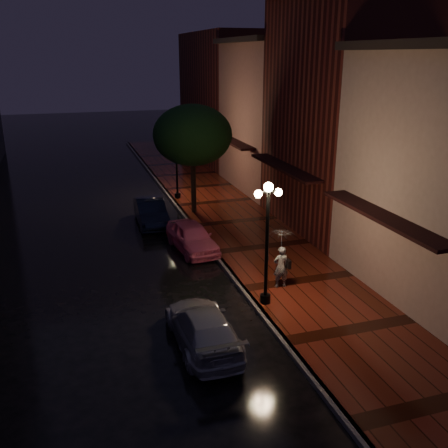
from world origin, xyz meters
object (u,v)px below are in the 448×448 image
object	(u,v)px
woman_with_umbrella	(282,250)
parking_meter	(267,267)
navy_car	(151,212)
streetlamp_far	(176,158)
pink_car	(192,237)
streetlamp_near	(267,237)
silver_car	(203,327)
street_tree	(193,137)

from	to	relation	value
woman_with_umbrella	parking_meter	distance (m)	0.91
navy_car	parking_meter	xyz separation A→B (m)	(2.83, -8.78, 0.22)
streetlamp_far	pink_car	world-z (taller)	streetlamp_far
streetlamp_near	silver_car	distance (m)	3.78
streetlamp_near	street_tree	xyz separation A→B (m)	(0.26, 10.99, 1.64)
streetlamp_near	street_tree	distance (m)	11.12
street_tree	navy_car	world-z (taller)	street_tree
streetlamp_near	woman_with_umbrella	world-z (taller)	streetlamp_near
streetlamp_near	pink_car	distance (m)	6.28
streetlamp_far	woman_with_umbrella	distance (m)	13.08
pink_car	parking_meter	distance (m)	4.91
pink_car	parking_meter	world-z (taller)	parking_meter
pink_car	silver_car	xyz separation A→B (m)	(-1.57, -7.57, -0.04)
streetlamp_far	street_tree	xyz separation A→B (m)	(0.26, -3.01, 1.64)
streetlamp_far	street_tree	bearing A→B (deg)	-85.09
streetlamp_near	navy_car	bearing A→B (deg)	102.79
street_tree	pink_car	distance (m)	6.43
navy_car	pink_car	bearing A→B (deg)	-73.35
street_tree	silver_car	size ratio (longest dim) A/B	1.39
streetlamp_far	woman_with_umbrella	bearing A→B (deg)	-85.58
street_tree	woman_with_umbrella	distance (m)	10.36
navy_car	woman_with_umbrella	xyz separation A→B (m)	(3.28, -9.04, 0.97)
street_tree	woman_with_umbrella	world-z (taller)	street_tree
parking_meter	streetlamp_near	bearing A→B (deg)	-104.71
silver_car	navy_car	bearing A→B (deg)	-92.24
streetlamp_far	woman_with_umbrella	world-z (taller)	streetlamp_far
streetlamp_far	parking_meter	size ratio (longest dim) A/B	3.56
parking_meter	streetlamp_far	bearing A→B (deg)	101.33
streetlamp_near	woman_with_umbrella	bearing A→B (deg)	44.77
pink_car	silver_car	bearing A→B (deg)	-108.13
streetlamp_near	parking_meter	size ratio (longest dim) A/B	3.56
pink_car	woman_with_umbrella	bearing A→B (deg)	-72.54
navy_car	street_tree	bearing A→B (deg)	22.10
street_tree	woman_with_umbrella	bearing A→B (deg)	-85.73
streetlamp_near	silver_car	size ratio (longest dim) A/B	1.03
parking_meter	pink_car	bearing A→B (deg)	119.07
silver_car	parking_meter	world-z (taller)	parking_meter
streetlamp_near	silver_car	world-z (taller)	streetlamp_near
navy_car	parking_meter	distance (m)	9.23
street_tree	pink_car	size ratio (longest dim) A/B	1.54
pink_car	parking_meter	xyz separation A→B (m)	(1.69, -4.60, 0.24)
navy_car	woman_with_umbrella	world-z (taller)	woman_with_umbrella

